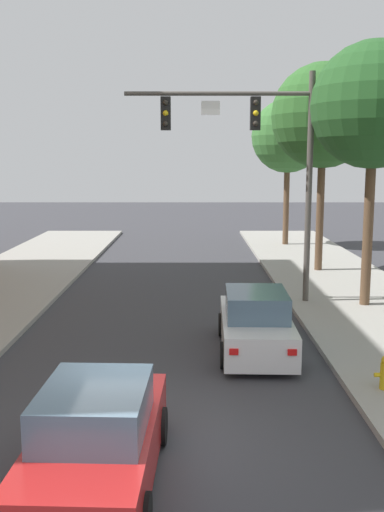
{
  "coord_description": "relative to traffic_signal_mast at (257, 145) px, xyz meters",
  "views": [
    {
      "loc": [
        0.76,
        -9.35,
        4.81
      ],
      "look_at": [
        0.79,
        7.93,
        2.0
      ],
      "focal_mm": 40.99,
      "sensor_mm": 36.0,
      "label": 1
    }
  ],
  "objects": [
    {
      "name": "street_tree_second",
      "position": [
        3.55,
        -0.52,
        1.19
      ],
      "size": [
        3.96,
        3.96,
        8.37
      ],
      "color": "brown",
      "rests_on": "sidewalk_right"
    },
    {
      "name": "car_following_red",
      "position": [
        -3.55,
        -11.16,
        -4.6
      ],
      "size": [
        1.95,
        4.3,
        1.6
      ],
      "color": "#B21E1E",
      "rests_on": "ground"
    },
    {
      "name": "car_lead_white",
      "position": [
        -0.52,
        -4.92,
        -4.6
      ],
      "size": [
        1.93,
        4.28,
        1.6
      ],
      "color": "silver",
      "rests_on": "ground"
    },
    {
      "name": "ground_plane",
      "position": [
        -2.9,
        -9.92,
        -5.32
      ],
      "size": [
        120.0,
        120.0,
        0.0
      ],
      "primitive_type": "plane",
      "color": "#38383D"
    },
    {
      "name": "street_tree_third",
      "position": [
        3.34,
        5.69,
        1.35
      ],
      "size": [
        4.37,
        4.37,
        8.72
      ],
      "color": "brown",
      "rests_on": "sidewalk_right"
    },
    {
      "name": "street_tree_farthest",
      "position": [
        3.17,
        13.65,
        0.84
      ],
      "size": [
        4.05,
        4.05,
        8.06
      ],
      "color": "brown",
      "rests_on": "sidewalk_right"
    },
    {
      "name": "traffic_signal_mast",
      "position": [
        0.0,
        0.0,
        0.0
      ],
      "size": [
        6.11,
        0.38,
        7.5
      ],
      "color": "#514C47",
      "rests_on": "sidewalk_right"
    }
  ]
}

